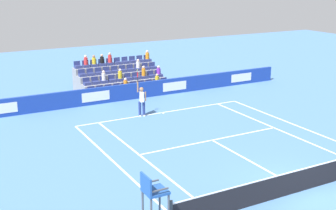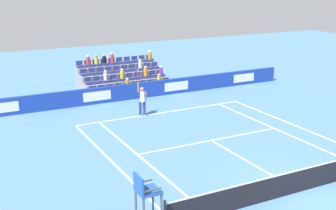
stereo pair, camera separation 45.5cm
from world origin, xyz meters
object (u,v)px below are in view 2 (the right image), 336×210
object	(u,v)px
umpire_chair	(146,198)
loose_tennis_ball	(265,181)
tennis_net	(301,180)
tennis_player	(142,100)

from	to	relation	value
umpire_chair	loose_tennis_ball	distance (m)	6.54
tennis_net	loose_tennis_ball	xyz separation A→B (m)	(0.62, -1.35, -0.46)
tennis_net	tennis_player	world-z (taller)	tennis_player
tennis_net	tennis_player	bearing A→B (deg)	-83.28
tennis_player	loose_tennis_ball	bearing A→B (deg)	94.21
tennis_net	tennis_player	size ratio (longest dim) A/B	4.19
tennis_player	loose_tennis_ball	world-z (taller)	tennis_player
tennis_net	tennis_player	distance (m)	11.95
loose_tennis_ball	umpire_chair	bearing A→B (deg)	15.48
tennis_player	loose_tennis_ball	xyz separation A→B (m)	(-0.77, 10.50, -0.96)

